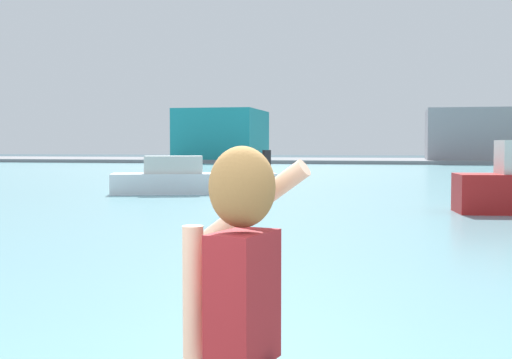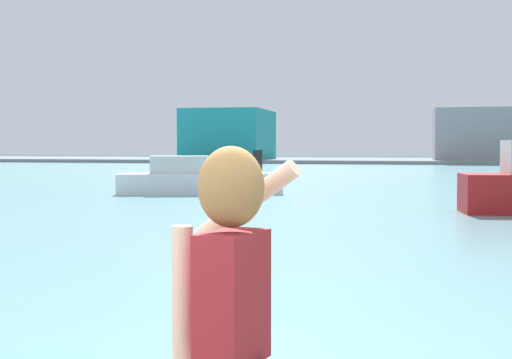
# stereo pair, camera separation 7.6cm
# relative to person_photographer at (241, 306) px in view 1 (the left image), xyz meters

# --- Properties ---
(ground_plane) EXTENTS (220.00, 220.00, 0.00)m
(ground_plane) POSITION_rel_person_photographer_xyz_m (-0.74, 49.07, -1.70)
(ground_plane) COLOR #334751
(harbor_water) EXTENTS (140.00, 100.00, 0.02)m
(harbor_water) POSITION_rel_person_photographer_xyz_m (-0.74, 51.07, -1.69)
(harbor_water) COLOR #6BA8B2
(harbor_water) RESTS_ON ground_plane
(far_shore_dock) EXTENTS (140.00, 20.00, 0.48)m
(far_shore_dock) POSITION_rel_person_photographer_xyz_m (-0.74, 91.07, -1.47)
(far_shore_dock) COLOR gray
(far_shore_dock) RESTS_ON ground_plane
(person_photographer) EXTENTS (0.53, 0.57, 1.74)m
(person_photographer) POSITION_rel_person_photographer_xyz_m (0.00, 0.00, 0.00)
(person_photographer) COLOR #2D3342
(person_photographer) RESTS_ON quay_promenade
(boat_moored) EXTENTS (8.18, 4.39, 1.84)m
(boat_moored) POSITION_rel_person_photographer_xyz_m (-9.25, 28.82, -1.02)
(boat_moored) COLOR white
(boat_moored) RESTS_ON harbor_water
(warehouse_left) EXTENTS (10.70, 13.57, 6.77)m
(warehouse_left) POSITION_rel_person_photographer_xyz_m (-23.25, 88.57, 2.16)
(warehouse_left) COLOR teal
(warehouse_left) RESTS_ON far_shore_dock
(warehouse_right) EXTENTS (15.73, 9.22, 6.64)m
(warehouse_right) POSITION_rel_person_photographer_xyz_m (12.26, 89.41, 2.09)
(warehouse_right) COLOR gray
(warehouse_right) RESTS_ON far_shore_dock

